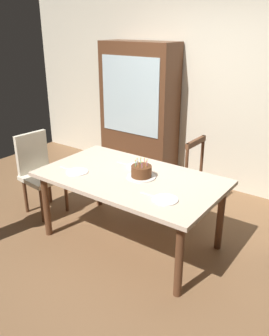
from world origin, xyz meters
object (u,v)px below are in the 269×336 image
Objects in this scene: plate_near_guest at (165,200)px; plate_far_side at (137,166)px; china_cabinet at (139,111)px; birthday_cake at (141,172)px; plate_near_celebrant at (77,172)px; chair_upholstered at (39,169)px; dining_table at (130,184)px; chair_spindle_back at (180,177)px.

plate_far_side is at bearing 143.39° from plate_near_guest.
china_cabinet reaches higher than plate_near_guest.
birthday_cake is 1.27× the size of plate_near_celebrant.
china_cabinet reaches higher than birthday_cake.
chair_upholstered reaches higher than plate_near_celebrant.
plate_near_guest is at bearing -4.87° from chair_upholstered.
plate_near_celebrant is 0.12× the size of china_cabinet.
plate_far_side is (-0.09, 0.23, 0.08)m from dining_table.
china_cabinet reaches higher than chair_spindle_back.
birthday_cake is 0.65m from plate_near_celebrant.
china_cabinet is (0.29, 1.64, 0.42)m from chair_upholstered.
china_cabinet is at bearing 105.57° from plate_near_celebrant.
plate_far_side is at bearing -108.09° from chair_spindle_back.
birthday_cake is 0.27m from plate_far_side.
dining_table is at bearing -157.20° from birthday_cake.
dining_table is 8.12× the size of plate_near_guest.
chair_spindle_back is 1.40m from china_cabinet.
plate_near_celebrant is at bearing -155.12° from birthday_cake.
plate_near_celebrant is 0.23× the size of chair_spindle_back.
plate_near_guest is (0.54, -0.23, 0.08)m from dining_table.
chair_upholstered is (-1.19, -0.31, -0.21)m from plate_far_side.
chair_spindle_back is 0.50× the size of china_cabinet.
birthday_cake is 0.52m from plate_near_guest.
china_cabinet is (-1.53, 1.79, 0.21)m from plate_near_guest.
chair_spindle_back is at bearing 60.71° from plate_near_celebrant.
plate_far_side and plate_near_guest have the same top height.
chair_upholstered is at bearing 175.13° from plate_near_guest.
plate_near_guest is (1.03, 0.00, 0.00)m from plate_near_celebrant.
plate_near_guest is at bearing -32.29° from birthday_cake.
birthday_cake is 1.27× the size of plate_far_side.
chair_upholstered is (-1.82, 0.15, -0.21)m from plate_near_guest.
plate_near_guest is 0.12× the size of china_cabinet.
china_cabinet is (-1.09, 1.52, 0.16)m from birthday_cake.
plate_far_side is at bearing 135.12° from birthday_cake.
plate_near_celebrant reaches higher than dining_table.
plate_near_guest is (0.43, -0.27, -0.05)m from birthday_cake.
china_cabinet is (-0.99, 1.56, 0.29)m from dining_table.
birthday_cake reaches higher than plate_near_guest.
birthday_cake is 1.41m from chair_upholstered.
birthday_cake is 0.15× the size of china_cabinet.
chair_spindle_back is at bearing 111.86° from plate_near_guest.
dining_table is 0.55m from plate_near_celebrant.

